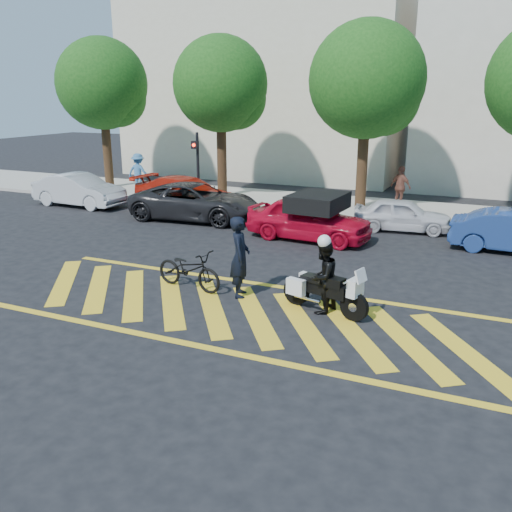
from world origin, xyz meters
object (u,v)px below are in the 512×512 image
at_px(bicycle, 189,269).
at_px(parked_far_left, 79,190).
at_px(officer_bike, 240,257).
at_px(officer_moto, 323,277).
at_px(police_motorcycle, 323,290).
at_px(parked_mid_right, 402,215).
at_px(red_convertible, 309,219).
at_px(parked_left, 187,194).
at_px(parked_mid_left, 196,202).

xyz_separation_m(bicycle, parked_far_left, (-9.78, 7.19, 0.19)).
distance_m(officer_bike, parked_far_left, 13.26).
bearing_deg(officer_moto, bicycle, -76.50).
height_order(police_motorcycle, parked_mid_right, parked_mid_right).
relative_size(officer_moto, red_convertible, 0.39).
relative_size(police_motorcycle, parked_mid_right, 0.62).
bearing_deg(officer_moto, red_convertible, -143.43).
xyz_separation_m(red_convertible, parked_far_left, (-11.01, 1.38, -0.02)).
xyz_separation_m(officer_moto, parked_mid_right, (0.36, 8.44, -0.25)).
distance_m(red_convertible, parked_left, 6.73).
bearing_deg(parked_far_left, parked_mid_left, -90.49).
bearing_deg(officer_bike, bicycle, 72.34).
bearing_deg(parked_mid_right, parked_left, 83.17).
bearing_deg(parked_far_left, bicycle, -124.27).
height_order(officer_moto, parked_mid_right, officer_moto).
relative_size(parked_mid_left, parked_mid_right, 1.49).
xyz_separation_m(officer_moto, parked_mid_left, (-7.31, 7.04, -0.12)).
xyz_separation_m(officer_moto, red_convertible, (-2.30, 5.92, -0.11)).
bearing_deg(red_convertible, officer_moto, -154.16).
bearing_deg(officer_bike, police_motorcycle, -114.53).
distance_m(bicycle, red_convertible, 5.94).
bearing_deg(officer_bike, parked_left, 17.66).
distance_m(officer_moto, parked_far_left, 15.19).
height_order(police_motorcycle, officer_moto, officer_moto).
relative_size(officer_bike, parked_mid_right, 0.58).
bearing_deg(bicycle, officer_bike, -78.16).
height_order(parked_far_left, parked_left, parked_far_left).
bearing_deg(parked_left, officer_bike, -138.45).
bearing_deg(police_motorcycle, red_convertible, 126.73).
distance_m(parked_far_left, parked_mid_left, 6.01).
bearing_deg(bicycle, officer_moto, -82.47).
distance_m(officer_bike, bicycle, 1.48).
bearing_deg(police_motorcycle, parked_far_left, 166.66).
bearing_deg(bicycle, red_convertible, -2.60).
xyz_separation_m(officer_bike, parked_left, (-6.41, 8.26, -0.29)).
relative_size(red_convertible, parked_mid_left, 0.83).
bearing_deg(red_convertible, bicycle, 172.64).
height_order(parked_left, parked_mid_left, parked_mid_left).
xyz_separation_m(bicycle, parked_mid_left, (-3.78, 6.92, 0.20)).
xyz_separation_m(officer_moto, parked_far_left, (-13.31, 7.30, -0.13)).
xyz_separation_m(parked_left, parked_mid_right, (8.90, 0.00, -0.11)).
relative_size(red_convertible, parked_left, 0.88).
bearing_deg(officer_bike, parked_mid_left, 16.92).
bearing_deg(parked_left, red_convertible, -108.21).
height_order(bicycle, red_convertible, red_convertible).
height_order(officer_moto, parked_far_left, officer_moto).
height_order(bicycle, officer_moto, officer_moto).
height_order(red_convertible, parked_mid_right, red_convertible).
distance_m(parked_far_left, parked_left, 4.91).
xyz_separation_m(red_convertible, parked_left, (-6.24, 2.52, -0.02)).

